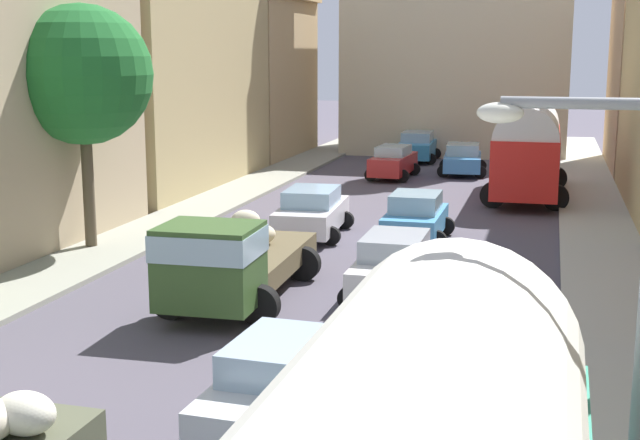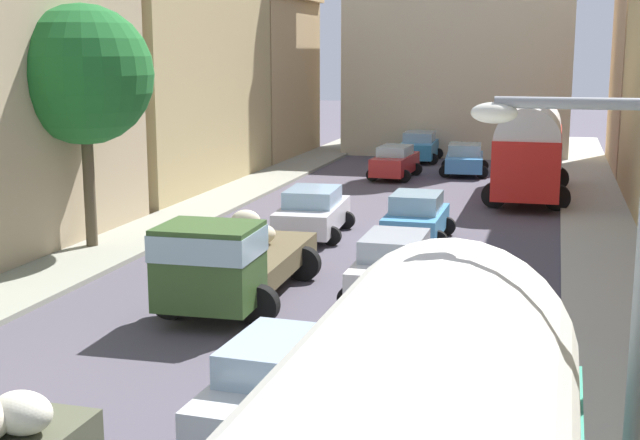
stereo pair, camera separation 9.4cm
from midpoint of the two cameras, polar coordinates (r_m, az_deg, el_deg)
The scene contains 18 objects.
ground_plane at distance 28.97m, azimuth 3.42°, elevation -0.94°, with size 154.00×154.00×0.00m, color #4D4853.
sidewalk_left at distance 31.18m, azimuth -9.75°, elevation -0.10°, with size 2.50×70.00×0.14m, color gray.
sidewalk_right at distance 28.46m, azimuth 17.88°, elevation -1.54°, with size 2.50×70.00×0.14m, color #B0AEA0.
building_left_2 at distance 28.71m, azimuth -19.98°, elevation 7.35°, with size 4.46×9.73×8.97m.
building_left_3 at distance 39.55m, azimuth -9.99°, elevation 10.54°, with size 5.34×13.39×11.50m.
building_left_4 at distance 50.51m, azimuth -4.77°, elevation 9.51°, with size 6.22×9.45×9.35m.
distant_church at distance 52.76m, azimuth 8.99°, elevation 12.03°, with size 12.87×7.11×21.06m.
parked_bus_1 at distance 36.82m, azimuth 13.42°, elevation 4.76°, with size 3.37×8.63×3.97m.
cargo_truck_1 at distance 20.67m, azimuth -6.02°, elevation -2.55°, with size 3.13×6.66×2.27m.
car_0 at distance 28.56m, azimuth -0.64°, elevation 0.53°, with size 2.55×4.36×1.58m.
car_1 at distance 41.79m, azimuth 4.76°, elevation 3.83°, with size 2.27×4.18×1.56m.
car_2 at distance 48.44m, azimuth 6.35°, elevation 4.82°, with size 2.47×4.35×1.64m.
car_3 at distance 13.79m, azimuth -2.67°, elevation -11.05°, with size 2.35×3.92×1.63m.
car_4 at distance 21.35m, azimuth 4.79°, elevation -3.08°, with size 2.24×4.03×1.61m.
car_5 at distance 27.95m, azimuth 6.19°, elevation 0.19°, with size 2.30×3.63×1.55m.
car_6 at distance 43.49m, azimuth 9.28°, elevation 3.97°, with size 2.54×4.05×1.52m.
streetlamp_near at distance 8.75m, azimuth 18.59°, elevation -6.70°, with size 1.72×0.28×5.63m.
roadside_tree_2 at distance 26.92m, azimuth -15.41°, elevation 9.14°, with size 4.15×4.15×7.39m.
Camera 1 is at (5.55, -0.80, 5.99)m, focal length 48.76 mm.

